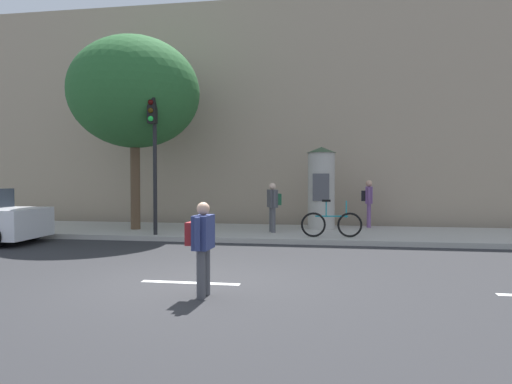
% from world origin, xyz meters
% --- Properties ---
extents(ground_plane, '(80.00, 80.00, 0.00)m').
position_xyz_m(ground_plane, '(0.00, 0.00, 0.00)').
color(ground_plane, '#2B2B2D').
extents(sidewalk_curb, '(36.00, 4.00, 0.15)m').
position_xyz_m(sidewalk_curb, '(0.00, 7.00, 0.07)').
color(sidewalk_curb, '#B2ADA3').
rests_on(sidewalk_curb, ground_plane).
extents(lane_markings, '(25.80, 0.16, 0.01)m').
position_xyz_m(lane_markings, '(0.00, 0.00, 0.00)').
color(lane_markings, silver).
rests_on(lane_markings, ground_plane).
extents(building_backdrop, '(36.00, 5.00, 8.66)m').
position_xyz_m(building_backdrop, '(0.00, 12.00, 4.33)').
color(building_backdrop, tan).
rests_on(building_backdrop, ground_plane).
extents(traffic_light, '(0.24, 0.45, 4.08)m').
position_xyz_m(traffic_light, '(-2.77, 5.24, 2.91)').
color(traffic_light, black).
rests_on(traffic_light, sidewalk_curb).
extents(poster_column, '(0.99, 0.99, 2.76)m').
position_xyz_m(poster_column, '(2.15, 7.82, 1.55)').
color(poster_column, '#B2ADA3').
rests_on(poster_column, sidewalk_curb).
extents(street_tree, '(4.31, 4.31, 6.39)m').
position_xyz_m(street_tree, '(-4.00, 6.69, 4.69)').
color(street_tree, brown).
rests_on(street_tree, sidewalk_curb).
extents(pedestrian_tallest, '(0.40, 0.66, 1.49)m').
position_xyz_m(pedestrian_tallest, '(0.47, -0.87, 0.89)').
color(pedestrian_tallest, '#4C4C51').
rests_on(pedestrian_tallest, ground_plane).
extents(pedestrian_with_bag, '(0.40, 0.65, 1.64)m').
position_xyz_m(pedestrian_with_bag, '(3.75, 8.55, 1.13)').
color(pedestrian_with_bag, '#724C84').
rests_on(pedestrian_with_bag, sidewalk_curb).
extents(pedestrian_in_dark_shirt, '(0.49, 0.61, 1.56)m').
position_xyz_m(pedestrian_in_dark_shirt, '(0.66, 6.59, 1.08)').
color(pedestrian_in_dark_shirt, '#4C4C51').
rests_on(pedestrian_in_dark_shirt, sidewalk_curb).
extents(bicycle_leaning, '(1.76, 0.27, 1.09)m').
position_xyz_m(bicycle_leaning, '(2.49, 5.61, 0.54)').
color(bicycle_leaning, black).
rests_on(bicycle_leaning, sidewalk_curb).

